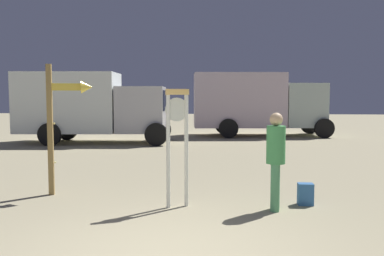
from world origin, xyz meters
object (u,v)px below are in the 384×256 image
(standing_clock, at_px, (177,135))
(backpack, at_px, (305,194))
(box_truck_far, at_px, (255,102))
(arrow_sign, at_px, (64,112))
(person_near_clock, at_px, (276,156))
(box_truck_near, at_px, (88,105))

(standing_clock, relative_size, backpack, 5.31)
(backpack, distance_m, box_truck_far, 13.04)
(arrow_sign, xyz_separation_m, backpack, (4.60, -0.46, -1.45))
(person_near_clock, xyz_separation_m, backpack, (0.59, 0.41, -0.74))
(box_truck_near, bearing_deg, person_near_clock, -56.41)
(backpack, bearing_deg, box_truck_near, 127.07)
(person_near_clock, bearing_deg, arrow_sign, 167.87)
(standing_clock, xyz_separation_m, box_truck_far, (2.31, 13.26, 0.38))
(box_truck_near, bearing_deg, standing_clock, -63.57)
(box_truck_near, xyz_separation_m, box_truck_far, (7.13, 3.57, 0.08))
(box_truck_near, distance_m, box_truck_far, 7.97)
(person_near_clock, bearing_deg, standing_clock, 176.52)
(standing_clock, distance_m, arrow_sign, 2.48)
(arrow_sign, distance_m, box_truck_near, 9.27)
(standing_clock, bearing_deg, arrow_sign, 161.91)
(backpack, xyz_separation_m, box_truck_far, (0.04, 12.95, 1.46))
(person_near_clock, relative_size, box_truck_far, 0.25)
(backpack, bearing_deg, person_near_clock, -145.27)
(standing_clock, xyz_separation_m, backpack, (2.27, 0.30, -1.08))
(arrow_sign, height_order, backpack, arrow_sign)
(standing_clock, relative_size, box_truck_far, 0.31)
(arrow_sign, bearing_deg, standing_clock, -18.09)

